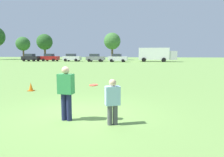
% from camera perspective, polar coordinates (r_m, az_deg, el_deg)
% --- Properties ---
extents(ground_plane, '(172.74, 172.74, 0.00)m').
position_cam_1_polar(ground_plane, '(7.64, -8.40, -9.40)').
color(ground_plane, '#6B9347').
extents(player_thrower, '(0.52, 0.35, 1.72)m').
position_cam_1_polar(player_thrower, '(6.80, -12.31, -3.13)').
color(player_thrower, '#1E234C').
rests_on(player_thrower, ground).
extents(player_defender, '(0.49, 0.38, 1.38)m').
position_cam_1_polar(player_defender, '(6.28, 0.14, -5.73)').
color(player_defender, '#4C4C51').
rests_on(player_defender, ground).
extents(frisbee, '(0.27, 0.27, 0.05)m').
position_cam_1_polar(frisbee, '(6.63, -4.98, -1.78)').
color(frisbee, '#E54C33').
extents(traffic_cone, '(0.32, 0.32, 0.48)m').
position_cam_1_polar(traffic_cone, '(12.70, -21.06, -2.12)').
color(traffic_cone, '#D8590C').
rests_on(traffic_cone, ground).
extents(parked_car_near_left, '(4.32, 2.45, 1.82)m').
position_cam_1_polar(parked_car_near_left, '(54.93, -21.10, 5.33)').
color(parked_car_near_left, black).
rests_on(parked_car_near_left, ground).
extents(parked_car_mid_left, '(4.32, 2.45, 1.82)m').
position_cam_1_polar(parked_car_mid_left, '(53.72, -16.41, 5.48)').
color(parked_car_mid_left, maroon).
rests_on(parked_car_mid_left, ground).
extents(parked_car_center, '(4.32, 2.45, 1.82)m').
position_cam_1_polar(parked_car_center, '(51.59, -10.80, 5.59)').
color(parked_car_center, silver).
rests_on(parked_car_center, ground).
extents(parked_car_mid_right, '(4.32, 2.45, 1.82)m').
position_cam_1_polar(parked_car_mid_right, '(49.22, -4.54, 5.63)').
color(parked_car_mid_right, slate).
rests_on(parked_car_mid_right, ground).
extents(parked_car_near_right, '(4.32, 2.45, 1.82)m').
position_cam_1_polar(parked_car_near_right, '(47.80, 1.51, 5.60)').
color(parked_car_near_right, silver).
rests_on(parked_car_near_right, ground).
extents(box_truck, '(8.65, 3.41, 3.18)m').
position_cam_1_polar(box_truck, '(49.92, 11.96, 6.47)').
color(box_truck, white).
rests_on(box_truck, ground).
extents(tree_west_maple, '(4.21, 4.21, 6.85)m').
position_cam_1_polar(tree_west_maple, '(70.16, -22.91, 8.62)').
color(tree_west_maple, brown).
rests_on(tree_west_maple, ground).
extents(tree_center_elm, '(4.58, 4.58, 7.44)m').
position_cam_1_polar(tree_center_elm, '(65.12, -17.74, 9.36)').
color(tree_center_elm, brown).
rests_on(tree_center_elm, ground).
extents(tree_east_birch, '(4.70, 4.70, 7.64)m').
position_cam_1_polar(tree_east_birch, '(60.29, 0.06, 10.03)').
color(tree_east_birch, brown).
rests_on(tree_east_birch, ground).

